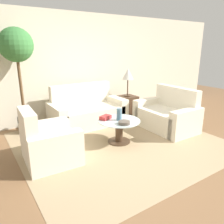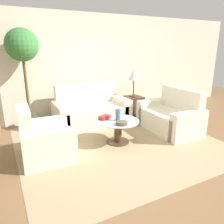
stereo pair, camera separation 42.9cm
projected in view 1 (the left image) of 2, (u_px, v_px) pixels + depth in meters
name	position (u px, v px, depth m)	size (l,w,h in m)	color
ground_plane	(143.00, 156.00, 3.75)	(14.00, 14.00, 0.00)	brown
wall_back	(76.00, 67.00, 5.48)	(10.00, 0.06, 2.60)	beige
rug	(119.00, 142.00, 4.30)	(3.68, 3.39, 0.01)	tan
sofa_main	(87.00, 112.00, 5.21)	(1.73, 0.88, 0.94)	beige
armchair	(47.00, 145.00, 3.49)	(0.85, 0.91, 0.91)	beige
loveseat	(168.00, 116.00, 4.95)	(0.85, 1.36, 0.92)	beige
coffee_table	(119.00, 128.00, 4.22)	(0.81, 0.81, 0.45)	#422D1E
side_table	(127.00, 106.00, 5.84)	(0.44, 0.44, 0.54)	#422D1E
table_lamp	(128.00, 75.00, 5.60)	(0.29, 0.29, 0.72)	#422D1E
potted_plant	(17.00, 54.00, 4.29)	(0.67, 0.67, 2.17)	#3D3833
vase	(119.00, 114.00, 4.14)	(0.10, 0.10, 0.23)	slate
bowl	(124.00, 123.00, 3.95)	(0.21, 0.21, 0.06)	brown
book_stack	(105.00, 117.00, 4.23)	(0.26, 0.22, 0.07)	#BC3333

